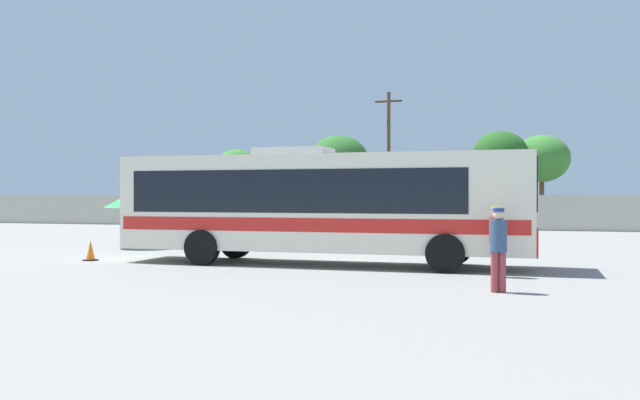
% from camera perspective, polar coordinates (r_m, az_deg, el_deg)
% --- Properties ---
extents(ground_plane, '(300.00, 300.00, 0.00)m').
position_cam_1_polar(ground_plane, '(31.25, 6.83, -3.40)').
color(ground_plane, gray).
extents(perimeter_wall, '(80.00, 0.30, 2.08)m').
position_cam_1_polar(perimeter_wall, '(43.37, 9.79, -0.97)').
color(perimeter_wall, '#B2AD9E').
rests_on(perimeter_wall, ground_plane).
extents(coach_bus_cream_red, '(12.19, 2.81, 3.47)m').
position_cam_1_polar(coach_bus_cream_red, '(20.81, -0.15, -0.16)').
color(coach_bus_cream_red, silver).
rests_on(coach_bus_cream_red, ground_plane).
extents(attendant_by_bus_door, '(0.37, 0.37, 1.77)m').
position_cam_1_polar(attendant_by_bus_door, '(18.17, 14.13, -2.92)').
color(attendant_by_bus_door, '#33476B').
rests_on(attendant_by_bus_door, ground_plane).
extents(passenger_waiting_on_apron, '(0.45, 0.45, 1.78)m').
position_cam_1_polar(passenger_waiting_on_apron, '(15.30, 14.30, -3.52)').
color(passenger_waiting_on_apron, '#99383D').
rests_on(passenger_waiting_on_apron, ground_plane).
extents(vendor_umbrella_near_gate_green, '(2.18, 2.18, 2.18)m').
position_cam_1_polar(vendor_umbrella_near_gate_green, '(28.28, -15.02, -0.08)').
color(vendor_umbrella_near_gate_green, gray).
rests_on(vendor_umbrella_near_gate_green, ground_plane).
extents(parked_car_leftmost_silver, '(4.14, 2.20, 1.49)m').
position_cam_1_polar(parked_car_leftmost_silver, '(42.45, -6.45, -1.34)').
color(parked_car_leftmost_silver, '#B7BABF').
rests_on(parked_car_leftmost_silver, ground_plane).
extents(parked_car_second_white, '(4.19, 2.11, 1.40)m').
position_cam_1_polar(parked_car_second_white, '(40.74, 0.69, -1.46)').
color(parked_car_second_white, silver).
rests_on(parked_car_second_white, ground_plane).
extents(parked_car_third_maroon, '(4.70, 2.26, 1.53)m').
position_cam_1_polar(parked_car_third_maroon, '(39.39, 8.83, -1.45)').
color(parked_car_third_maroon, maroon).
rests_on(parked_car_third_maroon, ground_plane).
extents(utility_pole_near, '(1.80, 0.24, 8.86)m').
position_cam_1_polar(utility_pole_near, '(46.50, 5.60, 3.53)').
color(utility_pole_near, '#4C3823').
rests_on(utility_pole_near, ground_plane).
extents(roadside_tree_left, '(3.58, 3.58, 5.42)m').
position_cam_1_polar(roadside_tree_left, '(51.72, -6.74, 2.39)').
color(roadside_tree_left, brown).
rests_on(roadside_tree_left, ground_plane).
extents(roadside_tree_midleft, '(4.00, 4.00, 6.16)m').
position_cam_1_polar(roadside_tree_midleft, '(47.82, 1.54, 3.24)').
color(roadside_tree_midleft, brown).
rests_on(roadside_tree_midleft, ground_plane).
extents(roadside_tree_midright, '(3.60, 3.60, 6.34)m').
position_cam_1_polar(roadside_tree_midright, '(48.14, 14.44, 3.61)').
color(roadside_tree_midright, brown).
rests_on(roadside_tree_midright, ground_plane).
extents(roadside_tree_right, '(3.74, 3.74, 6.13)m').
position_cam_1_polar(roadside_tree_right, '(49.49, 17.58, 3.21)').
color(roadside_tree_right, brown).
rests_on(roadside_tree_right, ground_plane).
extents(traffic_cone_on_apron, '(0.36, 0.36, 0.64)m').
position_cam_1_polar(traffic_cone_on_apron, '(23.22, -18.15, -3.95)').
color(traffic_cone_on_apron, black).
rests_on(traffic_cone_on_apron, ground_plane).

